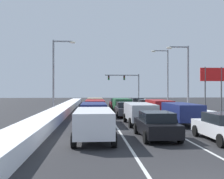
% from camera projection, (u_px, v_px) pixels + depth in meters
% --- Properties ---
extents(ground_plane, '(130.96, 130.96, 0.00)m').
position_uv_depth(ground_plane, '(126.00, 116.00, 27.46)').
color(ground_plane, '#28282B').
extents(lane_stripe_between_right_lane_and_center_lane, '(0.14, 55.41, 0.01)m').
position_uv_depth(lane_stripe_between_right_lane_and_center_lane, '(135.00, 112.00, 32.61)').
color(lane_stripe_between_right_lane_and_center_lane, silver).
rests_on(lane_stripe_between_right_lane_and_center_lane, ground).
extents(lane_stripe_between_center_lane_and_left_lane, '(0.14, 55.41, 0.01)m').
position_uv_depth(lane_stripe_between_center_lane_and_left_lane, '(107.00, 112.00, 32.36)').
color(lane_stripe_between_center_lane_and_left_lane, silver).
rests_on(lane_stripe_between_center_lane_and_left_lane, ground).
extents(snow_bank_right_shoulder, '(1.84, 55.41, 0.76)m').
position_uv_depth(snow_bank_right_shoulder, '(177.00, 109.00, 32.99)').
color(snow_bank_right_shoulder, white).
rests_on(snow_bank_right_shoulder, ground).
extents(snow_bank_left_shoulder, '(1.86, 55.41, 0.82)m').
position_uv_depth(snow_bank_left_shoulder, '(63.00, 109.00, 31.97)').
color(snow_bank_left_shoulder, white).
rests_on(snow_bank_left_shoulder, ground).
extents(sedan_white_right_lane_nearest, '(2.00, 4.50, 1.51)m').
position_uv_depth(sedan_white_right_lane_nearest, '(223.00, 127.00, 14.14)').
color(sedan_white_right_lane_nearest, silver).
rests_on(sedan_white_right_lane_nearest, ground).
extents(suv_navy_right_lane_second, '(2.16, 4.90, 1.67)m').
position_uv_depth(suv_navy_right_lane_second, '(182.00, 112.00, 20.87)').
color(suv_navy_right_lane_second, navy).
rests_on(suv_navy_right_lane_second, ground).
extents(suv_red_right_lane_third, '(2.16, 4.90, 1.67)m').
position_uv_depth(suv_red_right_lane_third, '(159.00, 106.00, 27.83)').
color(suv_red_right_lane_third, maroon).
rests_on(suv_red_right_lane_third, ground).
extents(sedan_tan_right_lane_fourth, '(2.00, 4.50, 1.51)m').
position_uv_depth(sedan_tan_right_lane_fourth, '(145.00, 105.00, 33.95)').
color(sedan_tan_right_lane_fourth, '#937F60').
rests_on(sedan_tan_right_lane_fourth, ground).
extents(sedan_gray_right_lane_fifth, '(2.00, 4.50, 1.51)m').
position_uv_depth(sedan_gray_right_lane_fifth, '(137.00, 103.00, 40.58)').
color(sedan_gray_right_lane_fifth, slate).
rests_on(sedan_gray_right_lane_fifth, ground).
extents(sedan_black_center_lane_nearest, '(2.00, 4.50, 1.51)m').
position_uv_depth(sedan_black_center_lane_nearest, '(156.00, 125.00, 15.03)').
color(sedan_black_center_lane_nearest, black).
rests_on(sedan_black_center_lane_nearest, ground).
extents(suv_silver_center_lane_second, '(2.16, 4.90, 1.67)m').
position_uv_depth(suv_silver_center_lane_second, '(140.00, 112.00, 20.85)').
color(suv_silver_center_lane_second, '#B7BABF').
rests_on(suv_silver_center_lane_second, ground).
extents(sedan_charcoal_center_lane_third, '(2.00, 4.50, 1.51)m').
position_uv_depth(sedan_charcoal_center_lane_third, '(125.00, 109.00, 27.06)').
color(sedan_charcoal_center_lane_third, '#38383D').
rests_on(sedan_charcoal_center_lane_third, ground).
extents(suv_green_center_lane_fourth, '(2.16, 4.90, 1.67)m').
position_uv_depth(suv_green_center_lane_fourth, '(122.00, 104.00, 32.79)').
color(suv_green_center_lane_fourth, '#1E5633').
rests_on(suv_green_center_lane_fourth, ground).
extents(sedan_maroon_center_lane_fifth, '(2.00, 4.50, 1.51)m').
position_uv_depth(sedan_maroon_center_lane_fifth, '(116.00, 103.00, 39.82)').
color(sedan_maroon_center_lane_fifth, maroon).
rests_on(sedan_maroon_center_lane_fifth, ground).
extents(suv_white_left_lane_nearest, '(2.16, 4.90, 1.67)m').
position_uv_depth(suv_white_left_lane_nearest, '(94.00, 122.00, 14.27)').
color(suv_white_left_lane_nearest, silver).
rests_on(suv_white_left_lane_nearest, ground).
extents(suv_navy_left_lane_second, '(2.16, 4.90, 1.67)m').
position_uv_depth(suv_navy_left_lane_second, '(94.00, 111.00, 21.49)').
color(suv_navy_left_lane_second, navy).
rests_on(suv_navy_left_lane_second, ground).
extents(suv_red_left_lane_third, '(2.16, 4.90, 1.67)m').
position_uv_depth(suv_red_left_lane_third, '(95.00, 106.00, 27.75)').
color(suv_red_left_lane_third, maroon).
rests_on(suv_red_left_lane_third, ground).
extents(suv_tan_left_lane_fourth, '(2.16, 4.90, 1.67)m').
position_uv_depth(suv_tan_left_lane_fourth, '(95.00, 103.00, 35.04)').
color(suv_tan_left_lane_fourth, '#937F60').
rests_on(suv_tan_left_lane_fourth, ground).
extents(sedan_gray_left_lane_fifth, '(2.00, 4.50, 1.51)m').
position_uv_depth(sedan_gray_left_lane_fifth, '(93.00, 103.00, 40.76)').
color(sedan_gray_left_lane_fifth, slate).
rests_on(sedan_gray_left_lane_fifth, ground).
extents(traffic_light_gantry, '(7.54, 0.47, 6.20)m').
position_uv_depth(traffic_light_gantry, '(128.00, 82.00, 57.91)').
color(traffic_light_gantry, slate).
rests_on(traffic_light_gantry, ground).
extents(street_lamp_right_near, '(2.66, 0.36, 7.84)m').
position_uv_depth(street_lamp_right_near, '(185.00, 73.00, 30.49)').
color(street_lamp_right_near, gray).
rests_on(street_lamp_right_near, ground).
extents(street_lamp_right_mid, '(2.66, 0.36, 8.90)m').
position_uv_depth(street_lamp_right_mid, '(166.00, 73.00, 40.58)').
color(street_lamp_right_mid, gray).
rests_on(street_lamp_right_mid, ground).
extents(street_lamp_left_mid, '(2.66, 0.36, 8.53)m').
position_uv_depth(street_lamp_left_mid, '(56.00, 70.00, 30.59)').
color(street_lamp_left_mid, gray).
rests_on(street_lamp_left_mid, ground).
extents(roadside_sign_right, '(3.20, 0.16, 5.50)m').
position_uv_depth(roadside_sign_right, '(213.00, 79.00, 31.69)').
color(roadside_sign_right, '#59595B').
rests_on(roadside_sign_right, ground).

